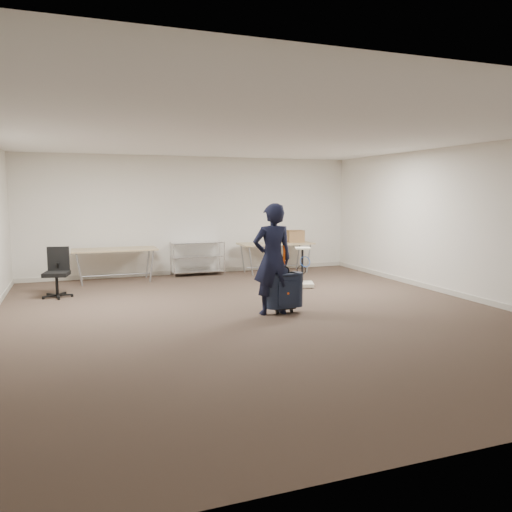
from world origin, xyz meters
name	(u,v)px	position (x,y,z in m)	size (l,w,h in m)	color
ground	(259,315)	(0.00, 0.00, 0.00)	(9.00, 9.00, 0.00)	#413127
room_shell	(233,296)	(0.00, 1.38, 0.05)	(8.00, 9.00, 9.00)	silver
folding_table_left	(115,251)	(-1.90, 3.95, 0.68)	(1.80, 0.75, 0.73)	tan
folding_table_right	(276,245)	(1.90, 3.95, 0.68)	(1.80, 0.75, 0.73)	tan
wire_shelf	(197,257)	(0.00, 4.20, 0.44)	(1.22, 0.47, 0.80)	silver
person	(272,259)	(0.23, 0.02, 0.89)	(0.65, 0.43, 1.78)	black
suitcase	(284,291)	(0.42, -0.03, 0.38)	(0.42, 0.26, 1.10)	black
office_chair	(57,282)	(-3.05, 2.64, 0.28)	(0.56, 0.56, 0.93)	black
equipment_cart	(302,276)	(1.70, 2.00, 0.22)	(0.57, 0.57, 0.82)	beige
cardboard_box	(295,236)	(2.42, 3.94, 0.88)	(0.39, 0.30, 0.30)	#9F6D4A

